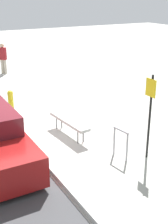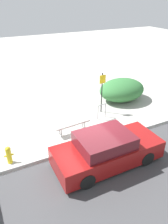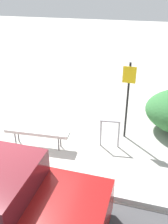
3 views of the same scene
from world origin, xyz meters
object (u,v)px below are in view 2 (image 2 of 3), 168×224
bench (72,124)px  parked_car_near (107,150)px  bike_rack (102,110)px  fire_hydrant (9,154)px  sign_post (102,89)px

bench → parked_car_near: bearing=-87.7°
bike_rack → parked_car_near: parked_car_near is taller
parked_car_near → fire_hydrant: bearing=153.3°
bike_rack → fire_hydrant: (-5.09, -1.44, -0.09)m
bike_rack → sign_post: bearing=60.9°
sign_post → fire_hydrant: size_ratio=3.01×
bench → fire_hydrant: (-3.14, -0.89, -0.05)m
bike_rack → sign_post: sign_post is taller
sign_post → parked_car_near: 4.35m
sign_post → fire_hydrant: 5.90m
fire_hydrant → parked_car_near: (3.44, -1.72, 0.22)m
fire_hydrant → parked_car_near: size_ratio=0.18×
bench → fire_hydrant: fire_hydrant is taller
bike_rack → fire_hydrant: 5.29m
bench → parked_car_near: size_ratio=0.44×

